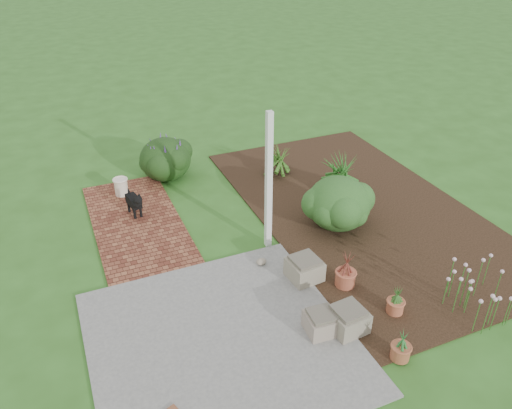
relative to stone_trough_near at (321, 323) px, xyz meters
name	(u,v)px	position (x,y,z in m)	size (l,w,h in m)	color
ground	(254,252)	(-0.10, 2.14, -0.18)	(80.00, 80.00, 0.00)	#2E5C1D
concrete_patio	(221,341)	(-1.35, 0.39, -0.16)	(3.50, 3.50, 0.04)	slate
brick_path	(137,222)	(-1.80, 3.89, -0.16)	(1.60, 3.50, 0.04)	#5A291C
garden_bed	(360,209)	(2.40, 2.64, -0.17)	(4.00, 7.00, 0.03)	black
veranda_post	(269,183)	(0.20, 2.24, 1.07)	(0.10, 0.10, 2.50)	white
stone_trough_near	(321,323)	(0.00, 0.00, 0.00)	(0.42, 0.42, 0.28)	gray
stone_trough_mid	(348,320)	(0.36, -0.11, 0.02)	(0.48, 0.48, 0.32)	gray
stone_trough_far	(304,269)	(0.34, 1.14, 0.02)	(0.49, 0.49, 0.33)	gray
black_dog	(135,201)	(-1.76, 4.10, 0.17)	(0.26, 0.61, 0.53)	black
cream_ceramic_urn	(121,187)	(-1.87, 5.04, 0.04)	(0.27, 0.27, 0.36)	beige
evergreen_shrub	(339,202)	(1.64, 2.29, 0.35)	(1.18, 1.18, 1.00)	#0F3F17
agapanthus_clump_back	(339,171)	(2.34, 3.40, 0.34)	(1.08, 1.08, 0.97)	#1C3B10
agapanthus_clump_front	(277,157)	(1.52, 4.67, 0.25)	(0.90, 0.90, 0.80)	#183D10
pink_flower_patch	(485,291)	(2.40, -0.54, 0.20)	(1.10, 1.10, 0.70)	#113D0F
terracotta_pot_bronze	(345,278)	(0.86, 0.73, -0.02)	(0.31, 0.31, 0.25)	#A95439
terracotta_pot_small_left	(395,306)	(1.20, -0.08, -0.05)	(0.25, 0.25, 0.20)	#AC5A3A
terracotta_pot_small_right	(400,352)	(0.72, -0.84, -0.04)	(0.25, 0.25, 0.21)	#985233
purple_flowering_bush	(165,158)	(-0.80, 5.50, 0.29)	(1.11, 1.11, 0.95)	black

